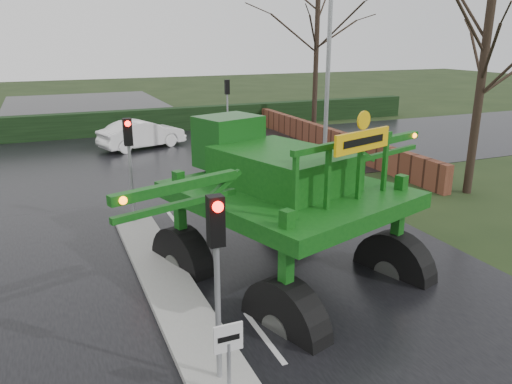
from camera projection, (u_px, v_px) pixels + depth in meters
name	position (u px, v px, depth m)	size (l,w,h in m)	color
ground	(264.00, 338.00, 10.25)	(140.00, 140.00, 0.00)	black
road_main	(158.00, 199.00, 19.04)	(14.00, 80.00, 0.02)	black
road_cross	(131.00, 164.00, 24.31)	(80.00, 12.00, 0.02)	black
median_island	(167.00, 282.00, 12.38)	(1.20, 10.00, 0.16)	gray
hedge_row	(108.00, 124.00, 31.11)	(44.00, 0.90, 1.50)	black
brick_wall	(319.00, 136.00, 28.06)	(0.40, 20.00, 1.20)	#592D1E
keep_left_sign	(228.00, 348.00, 8.13)	(0.50, 0.07, 1.35)	gray
traffic_signal_near	(217.00, 250.00, 8.11)	(0.26, 0.33, 3.52)	gray
traffic_signal_mid	(129.00, 148.00, 15.58)	(0.26, 0.33, 3.52)	gray
traffic_signal_far	(227.00, 96.00, 29.49)	(0.26, 0.33, 3.52)	gray
street_light_right	(323.00, 35.00, 22.08)	(3.85, 0.30, 10.00)	gray
tree_right_near	(484.00, 57.00, 18.28)	(5.60, 5.60, 9.64)	black
tree_right_far	(317.00, 27.00, 31.63)	(7.00, 7.00, 12.05)	black
crop_sprayer	(278.00, 208.00, 10.02)	(9.51, 7.28, 5.55)	black
white_sedan	(143.00, 148.00, 27.72)	(1.64, 4.72, 1.55)	white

